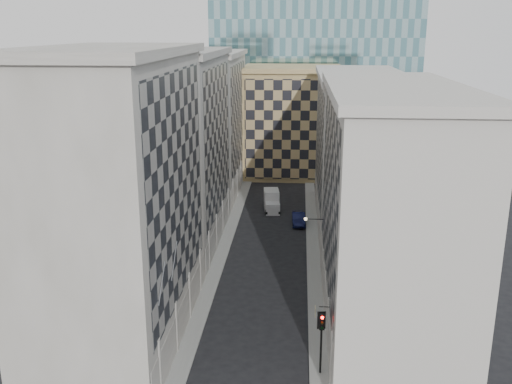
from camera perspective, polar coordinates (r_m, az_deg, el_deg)
The scene contains 15 objects.
sidewalk_west at distance 66.90m, azimuth -3.34°, elevation -5.83°, with size 1.50×100.00×0.15m, color gray.
sidewalk_east at distance 66.37m, azimuth 5.73°, elevation -6.07°, with size 1.50×100.00×0.15m, color gray.
bldg_left_a at distance 46.71m, azimuth -13.56°, elevation -0.75°, with size 10.80×22.80×23.70m.
bldg_left_b at distance 67.45m, azimuth -7.91°, elevation 4.22°, with size 10.80×22.80×22.70m.
bldg_left_c at distance 88.80m, azimuth -4.92°, elevation 6.81°, with size 10.80×22.80×21.70m.
bldg_right_a at distance 49.32m, azimuth 12.95°, elevation -1.65°, with size 10.80×26.80×20.70m.
bldg_right_b at distance 75.41m, azimuth 10.06°, elevation 4.22°, with size 10.80×28.80×19.70m.
tan_block at distance 100.61m, azimuth 3.60°, elevation 7.12°, with size 16.80×14.80×18.80m.
church_tower at distance 113.57m, azimuth 2.83°, elevation 17.01°, with size 7.20×7.20×51.50m.
flagpoles_left at distance 42.19m, azimuth -8.77°, elevation -7.86°, with size 0.10×6.33×2.33m.
bracket_lamp at distance 58.59m, azimuth 5.16°, elevation -2.71°, with size 1.98×0.36×0.36m.
traffic_light at distance 43.20m, azimuth 6.57°, elevation -13.56°, with size 0.62×0.56×4.95m.
box_truck at distance 81.22m, azimuth 1.58°, elevation -0.98°, with size 2.63×5.26×2.77m.
dark_car at distance 75.62m, azimuth 4.27°, elevation -2.66°, with size 1.66×4.77×1.57m, color #0E1336.
shop_sign at distance 45.45m, azimuth 6.02°, elevation -11.75°, with size 1.14×0.72×0.80m.
Camera 1 is at (3.38, -31.51, 24.94)m, focal length 40.00 mm.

